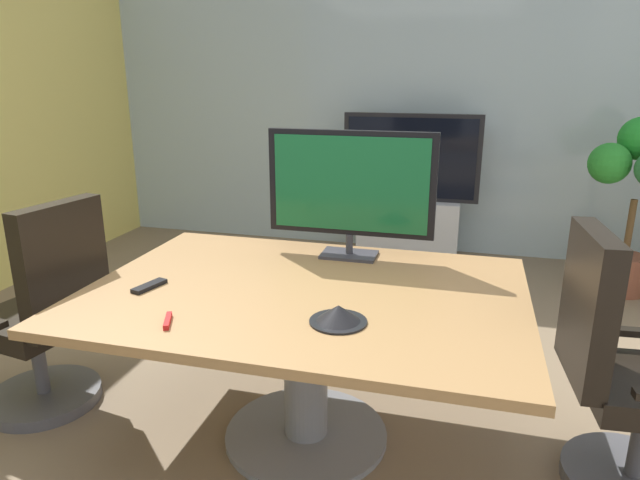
{
  "coord_description": "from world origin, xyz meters",
  "views": [
    {
      "loc": [
        0.79,
        -2.01,
        1.66
      ],
      "look_at": [
        0.14,
        0.41,
        0.9
      ],
      "focal_mm": 31.5,
      "sensor_mm": 36.0,
      "label": 1
    }
  ],
  "objects_px": {
    "tv_monitor": "(351,187)",
    "wall_display_unit": "(409,211)",
    "office_chair_right": "(623,387)",
    "remote_control": "(149,286)",
    "conference_phone": "(338,315)",
    "potted_plant": "(637,190)",
    "office_chair_left": "(47,325)",
    "conference_table": "(305,326)"
  },
  "relations": [
    {
      "from": "conference_table",
      "to": "tv_monitor",
      "type": "height_order",
      "value": "tv_monitor"
    },
    {
      "from": "potted_plant",
      "to": "tv_monitor",
      "type": "bearing_deg",
      "value": -133.42
    },
    {
      "from": "tv_monitor",
      "to": "conference_phone",
      "type": "bearing_deg",
      "value": -80.83
    },
    {
      "from": "tv_monitor",
      "to": "conference_table",
      "type": "bearing_deg",
      "value": -100.15
    },
    {
      "from": "conference_table",
      "to": "office_chair_left",
      "type": "relative_size",
      "value": 1.73
    },
    {
      "from": "office_chair_right",
      "to": "remote_control",
      "type": "distance_m",
      "value": 2.0
    },
    {
      "from": "office_chair_left",
      "to": "tv_monitor",
      "type": "distance_m",
      "value": 1.65
    },
    {
      "from": "conference_table",
      "to": "potted_plant",
      "type": "xyz_separation_m",
      "value": [
        1.86,
        2.37,
        0.24
      ]
    },
    {
      "from": "office_chair_right",
      "to": "conference_phone",
      "type": "height_order",
      "value": "office_chair_right"
    },
    {
      "from": "office_chair_left",
      "to": "tv_monitor",
      "type": "height_order",
      "value": "tv_monitor"
    },
    {
      "from": "tv_monitor",
      "to": "office_chair_left",
      "type": "bearing_deg",
      "value": -157.13
    },
    {
      "from": "office_chair_left",
      "to": "office_chair_right",
      "type": "relative_size",
      "value": 1.0
    },
    {
      "from": "conference_phone",
      "to": "potted_plant",
      "type": "bearing_deg",
      "value": 58.33
    },
    {
      "from": "conference_phone",
      "to": "office_chair_left",
      "type": "bearing_deg",
      "value": 172.44
    },
    {
      "from": "conference_table",
      "to": "wall_display_unit",
      "type": "xyz_separation_m",
      "value": [
        0.15,
        2.81,
        -0.13
      ]
    },
    {
      "from": "wall_display_unit",
      "to": "remote_control",
      "type": "height_order",
      "value": "wall_display_unit"
    },
    {
      "from": "wall_display_unit",
      "to": "conference_phone",
      "type": "xyz_separation_m",
      "value": [
        0.07,
        -3.1,
        0.34
      ]
    },
    {
      "from": "office_chair_right",
      "to": "remote_control",
      "type": "xyz_separation_m",
      "value": [
        -1.97,
        -0.19,
        0.3
      ]
    },
    {
      "from": "conference_table",
      "to": "remote_control",
      "type": "distance_m",
      "value": 0.71
    },
    {
      "from": "wall_display_unit",
      "to": "potted_plant",
      "type": "xyz_separation_m",
      "value": [
        1.72,
        -0.43,
        0.37
      ]
    },
    {
      "from": "remote_control",
      "to": "conference_phone",
      "type": "bearing_deg",
      "value": 6.51
    },
    {
      "from": "conference_table",
      "to": "potted_plant",
      "type": "relative_size",
      "value": 1.4
    },
    {
      "from": "conference_phone",
      "to": "remote_control",
      "type": "height_order",
      "value": "conference_phone"
    },
    {
      "from": "office_chair_left",
      "to": "wall_display_unit",
      "type": "height_order",
      "value": "wall_display_unit"
    },
    {
      "from": "conference_table",
      "to": "potted_plant",
      "type": "distance_m",
      "value": 3.03
    },
    {
      "from": "office_chair_left",
      "to": "office_chair_right",
      "type": "distance_m",
      "value": 2.62
    },
    {
      "from": "potted_plant",
      "to": "conference_phone",
      "type": "distance_m",
      "value": 3.13
    },
    {
      "from": "office_chair_left",
      "to": "tv_monitor",
      "type": "xyz_separation_m",
      "value": [
        1.4,
        0.59,
        0.65
      ]
    },
    {
      "from": "potted_plant",
      "to": "remote_control",
      "type": "relative_size",
      "value": 7.89
    },
    {
      "from": "tv_monitor",
      "to": "wall_display_unit",
      "type": "xyz_separation_m",
      "value": [
        0.06,
        2.31,
        -0.67
      ]
    },
    {
      "from": "conference_phone",
      "to": "tv_monitor",
      "type": "bearing_deg",
      "value": 99.17
    },
    {
      "from": "wall_display_unit",
      "to": "remote_control",
      "type": "bearing_deg",
      "value": -105.19
    },
    {
      "from": "tv_monitor",
      "to": "wall_display_unit",
      "type": "distance_m",
      "value": 2.4
    },
    {
      "from": "office_chair_left",
      "to": "tv_monitor",
      "type": "bearing_deg",
      "value": 122.14
    },
    {
      "from": "conference_table",
      "to": "wall_display_unit",
      "type": "height_order",
      "value": "wall_display_unit"
    },
    {
      "from": "wall_display_unit",
      "to": "conference_phone",
      "type": "distance_m",
      "value": 3.12
    },
    {
      "from": "office_chair_left",
      "to": "conference_phone",
      "type": "bearing_deg",
      "value": 91.71
    },
    {
      "from": "conference_table",
      "to": "office_chair_left",
      "type": "xyz_separation_m",
      "value": [
        -1.31,
        -0.09,
        -0.12
      ]
    },
    {
      "from": "tv_monitor",
      "to": "conference_phone",
      "type": "distance_m",
      "value": 0.87
    },
    {
      "from": "conference_phone",
      "to": "conference_table",
      "type": "bearing_deg",
      "value": 126.65
    },
    {
      "from": "wall_display_unit",
      "to": "potted_plant",
      "type": "distance_m",
      "value": 1.81
    },
    {
      "from": "tv_monitor",
      "to": "potted_plant",
      "type": "height_order",
      "value": "tv_monitor"
    }
  ]
}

